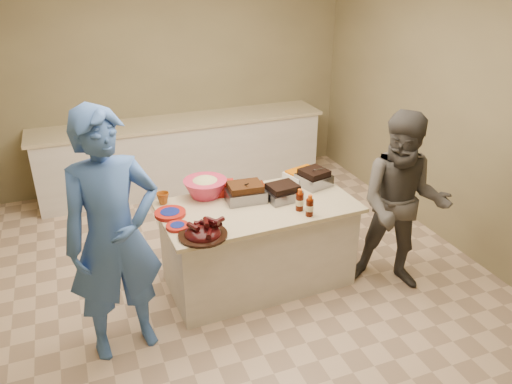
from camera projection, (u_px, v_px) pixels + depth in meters
name	position (u px, v px, depth m)	size (l,w,h in m)	color
room	(242.00, 278.00, 4.68)	(4.50, 5.00, 2.70)	#8D815A
back_counter	(183.00, 154.00, 6.33)	(3.60, 0.64, 0.90)	silver
island	(258.00, 281.00, 4.63)	(1.68, 0.88, 0.79)	silver
rib_platter	(203.00, 236.00, 3.82)	(0.38, 0.38, 0.15)	#3C090A
pulled_pork_tray	(245.00, 200.00, 4.37)	(0.34, 0.26, 0.10)	#47230F
brisket_tray	(282.00, 199.00, 4.39)	(0.29, 0.24, 0.09)	black
roasting_pan	(313.00, 185.00, 4.66)	(0.26, 0.26, 0.11)	gray
coleslaw_bowl	(206.00, 196.00, 4.45)	(0.39, 0.39, 0.27)	#CC2C4E
sausage_plate	(264.00, 191.00, 4.54)	(0.27, 0.27, 0.04)	silver
mac_cheese_dish	(303.00, 178.00, 4.80)	(0.33, 0.24, 0.09)	orange
bbq_bottle_a	(299.00, 210.00, 4.20)	(0.06, 0.06, 0.19)	#3A0C02
bbq_bottle_b	(309.00, 216.00, 4.12)	(0.06, 0.06, 0.19)	#3A0C02
mustard_bottle	(228.00, 198.00, 4.42)	(0.05, 0.05, 0.13)	yellow
sauce_bowl	(239.00, 196.00, 4.45)	(0.14, 0.04, 0.14)	silver
plate_stack_large	(170.00, 215.00, 4.12)	(0.26, 0.26, 0.03)	#9F170F
plate_stack_small	(178.00, 228.00, 3.93)	(0.18, 0.18, 0.03)	#9F170F
plastic_cup	(164.00, 203.00, 4.32)	(0.11, 0.10, 0.11)	#944811
basket_stack	(222.00, 194.00, 4.49)	(0.22, 0.17, 0.11)	#9F170F
guest_blue	(129.00, 342.00, 3.90)	(0.69, 1.90, 0.45)	#3E69BE
guest_gray	(391.00, 282.00, 4.61)	(0.79, 1.62, 0.61)	#4E4B46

